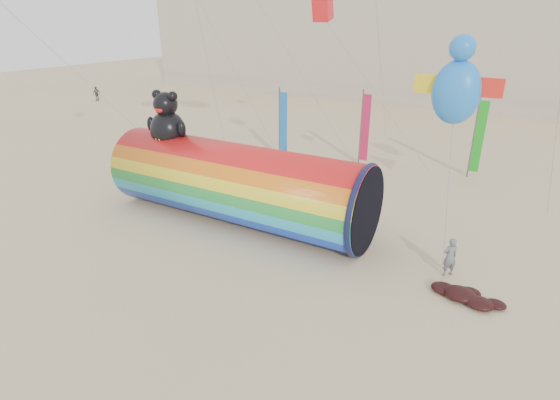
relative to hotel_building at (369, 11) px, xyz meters
The scene contains 6 objects.
ground 48.60m from the hotel_building, 75.36° to the right, with size 160.00×160.00×0.00m, color #CCB58C.
hotel_building is the anchor object (origin of this frame).
windsock_assembly 44.50m from the hotel_building, 78.06° to the right, with size 13.55×4.13×6.25m.
kite_handler 47.95m from the hotel_building, 65.75° to the right, with size 0.60×0.39×1.64m, color slate.
fabric_bundle 49.71m from the hotel_building, 65.46° to the right, with size 2.62×1.35×0.41m.
festival_banners 34.52m from the hotel_building, 69.18° to the right, with size 12.81×3.40×5.20m.
Camera 1 is at (9.05, -13.20, 9.51)m, focal length 28.00 mm.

